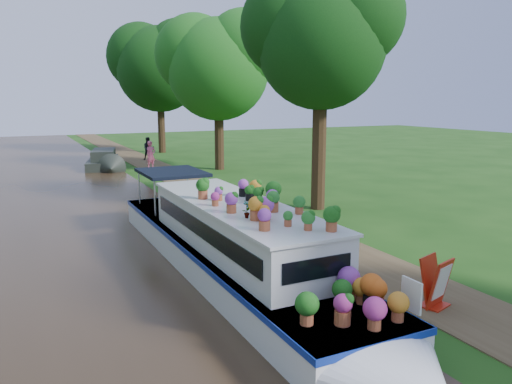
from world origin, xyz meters
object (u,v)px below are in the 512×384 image
object	(u,v)px
plant_boat	(237,245)
second_boat	(104,161)
sandwich_board	(436,285)
pedestrian_dark	(149,149)
pedestrian_pink	(151,155)

from	to	relation	value
plant_boat	second_boat	xyz separation A→B (m)	(0.50, 21.54, -0.39)
sandwich_board	pedestrian_dark	distance (m)	27.47
pedestrian_pink	pedestrian_dark	size ratio (longest dim) A/B	1.08
sandwich_board	pedestrian_pink	distance (m)	22.83
pedestrian_dark	pedestrian_pink	bearing A→B (deg)	-93.29
plant_boat	pedestrian_dark	bearing A→B (deg)	80.60
plant_boat	second_boat	world-z (taller)	plant_boat
second_boat	sandwich_board	xyz separation A→B (m)	(2.53, -24.84, 0.04)
sandwich_board	pedestrian_dark	bearing A→B (deg)	70.39
sandwich_board	pedestrian_pink	xyz separation A→B (m)	(-0.06, 22.83, 0.39)
plant_boat	pedestrian_pink	world-z (taller)	plant_boat
pedestrian_pink	sandwich_board	bearing A→B (deg)	-111.96
plant_boat	pedestrian_pink	distance (m)	19.75
plant_boat	pedestrian_dark	xyz separation A→B (m)	(4.00, 24.16, -0.03)
plant_boat	pedestrian_dark	distance (m)	24.48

